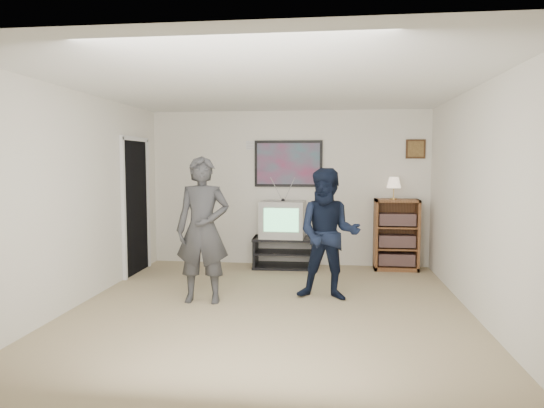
% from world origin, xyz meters
% --- Properties ---
extents(room_shell, '(4.51, 5.00, 2.51)m').
position_xyz_m(room_shell, '(0.00, 0.35, 1.25)').
color(room_shell, '#91795C').
rests_on(room_shell, ground).
extents(media_stand, '(0.99, 0.57, 0.49)m').
position_xyz_m(media_stand, '(-0.05, 2.23, 0.24)').
color(media_stand, black).
rests_on(media_stand, room_shell).
extents(crt_television, '(0.70, 0.60, 0.58)m').
position_xyz_m(crt_television, '(-0.06, 2.23, 0.77)').
color(crt_television, '#A4A39F').
rests_on(crt_television, media_stand).
extents(bookshelf, '(0.67, 0.38, 1.10)m').
position_xyz_m(bookshelf, '(1.70, 2.28, 0.55)').
color(bookshelf, '#533218').
rests_on(bookshelf, room_shell).
extents(table_lamp, '(0.22, 0.22, 0.35)m').
position_xyz_m(table_lamp, '(1.65, 2.24, 1.28)').
color(table_lamp, beige).
rests_on(table_lamp, bookshelf).
extents(person_tall, '(0.66, 0.46, 1.74)m').
position_xyz_m(person_tall, '(-0.83, 0.22, 0.87)').
color(person_tall, '#2F2F31').
rests_on(person_tall, room_shell).
extents(person_short, '(0.84, 0.69, 1.61)m').
position_xyz_m(person_short, '(0.66, 0.51, 0.80)').
color(person_short, black).
rests_on(person_short, room_shell).
extents(controller_left, '(0.06, 0.13, 0.04)m').
position_xyz_m(controller_left, '(-0.79, 0.40, 1.27)').
color(controller_left, white).
rests_on(controller_left, person_tall).
extents(controller_right, '(0.07, 0.11, 0.03)m').
position_xyz_m(controller_right, '(0.71, 0.72, 1.10)').
color(controller_right, white).
rests_on(controller_right, person_short).
extents(poster, '(1.10, 0.03, 0.75)m').
position_xyz_m(poster, '(0.00, 2.48, 1.65)').
color(poster, black).
rests_on(poster, room_shell).
extents(air_vent, '(0.28, 0.02, 0.14)m').
position_xyz_m(air_vent, '(-0.55, 2.48, 1.95)').
color(air_vent, white).
rests_on(air_vent, room_shell).
extents(small_picture, '(0.30, 0.03, 0.30)m').
position_xyz_m(small_picture, '(2.00, 2.48, 1.88)').
color(small_picture, '#3C2A13').
rests_on(small_picture, room_shell).
extents(doorway, '(0.03, 0.85, 2.00)m').
position_xyz_m(doorway, '(-2.23, 1.60, 1.00)').
color(doorway, black).
rests_on(doorway, room_shell).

